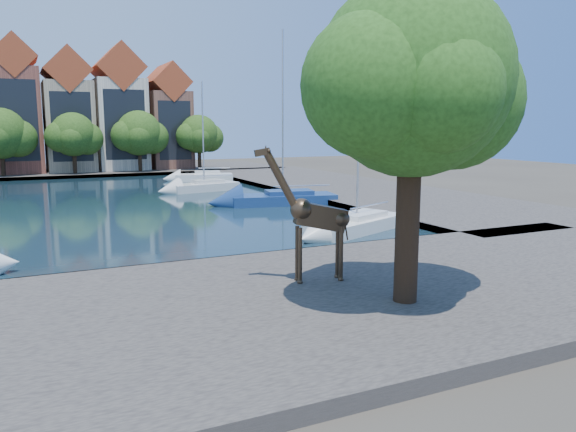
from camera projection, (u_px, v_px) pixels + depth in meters
name	position (u px, v px, depth m)	size (l,w,h in m)	color
ground	(134.00, 277.00, 24.09)	(160.00, 160.00, 0.00)	#38332B
water_basin	(79.00, 205.00, 45.48)	(38.00, 50.00, 0.08)	black
near_quay	(174.00, 322.00, 17.81)	(50.00, 14.00, 0.50)	#4B4641
far_quay	(56.00, 173.00, 73.97)	(60.00, 16.00, 0.50)	#4B4641
right_quay	(344.00, 188.00, 56.04)	(14.00, 52.00, 0.50)	#4B4641
plane_tree	(415.00, 86.00, 18.06)	(8.32, 6.40, 10.62)	#332114
townhouse_center	(17.00, 110.00, 70.97)	(5.44, 9.18, 16.93)	brown
townhouse_east_inner	(68.00, 115.00, 73.61)	(5.94, 9.18, 15.79)	tan
townhouse_east_mid	(119.00, 113.00, 76.31)	(6.43, 9.18, 16.65)	beige
townhouse_east_end	(167.00, 120.00, 79.22)	(5.44, 9.18, 14.43)	brown
far_tree_mid_west	(1.00, 135.00, 65.76)	(7.80, 6.00, 8.00)	#332114
far_tree_mid_east	(74.00, 136.00, 69.17)	(7.02, 5.40, 7.52)	#332114
far_tree_east	(140.00, 135.00, 72.55)	(7.54, 5.80, 7.84)	#332114
far_tree_far_east	(200.00, 135.00, 75.96)	(6.76, 5.20, 7.36)	#332114
giraffe_statue	(314.00, 216.00, 21.24)	(3.57, 1.13, 5.13)	#3C2D1E
sailboat_right_a	(357.00, 221.00, 33.97)	(7.83, 5.31, 11.82)	silver
sailboat_right_b	(283.00, 197.00, 45.53)	(8.88, 4.57, 13.72)	navy
sailboat_right_c	(204.00, 185.00, 54.78)	(7.07, 3.62, 10.47)	beige
sailboat_right_d	(204.00, 176.00, 64.92)	(6.87, 3.77, 9.87)	silver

